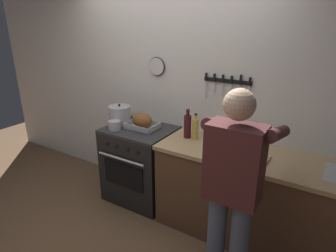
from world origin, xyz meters
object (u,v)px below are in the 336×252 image
bottle_soy_sauce (225,139)px  stock_pot (120,115)px  bottle_cooking_oil (195,128)px  saucepan (115,125)px  stove (140,164)px  cutting_board (248,157)px  roasting_pan (142,122)px  person_cook (233,186)px  bottle_wine_red (187,126)px

bottle_soy_sauce → stock_pot: bearing=-177.9°
bottle_cooking_oil → saucepan: bearing=-165.1°
stove → cutting_board: bearing=-4.0°
roasting_pan → cutting_board: 1.25m
stove → bottle_cooking_oil: bearing=5.6°
roasting_pan → cutting_board: bearing=-5.0°
roasting_pan → bottle_soy_sauce: size_ratio=1.92×
cutting_board → bottle_soy_sauce: bearing=152.5°
bottle_cooking_oil → person_cook: bearing=-47.8°
stock_pot → cutting_board: bearing=-3.5°
person_cook → saucepan: person_cook is taller
roasting_pan → saucepan: size_ratio=2.53×
person_cook → roasting_pan: 1.49m
roasting_pan → bottle_cooking_oil: size_ratio=1.30×
bottle_soy_sauce → bottle_wine_red: 0.41m
stock_pot → roasting_pan: bearing=2.3°
roasting_pan → saucepan: (-0.24, -0.19, -0.03)m
stove → saucepan: size_ratio=6.47×
saucepan → bottle_soy_sauce: size_ratio=0.76×
cutting_board → bottle_soy_sauce: bottle_soy_sauce is taller
stock_pot → bottle_wine_red: bottle_wine_red is taller
saucepan → bottle_cooking_oil: bottle_cooking_oil is taller
person_cook → cutting_board: person_cook is taller
stock_pot → cutting_board: (1.56, -0.10, -0.10)m
bottle_cooking_oil → stove: bearing=-174.4°
bottle_soy_sauce → bottle_wine_red: bearing=-179.9°
saucepan → cutting_board: bearing=3.1°
stock_pot → cutting_board: size_ratio=0.71×
stove → bottle_wine_red: (0.59, 0.05, 0.58)m
stove → stock_pot: stock_pot is taller
stove → bottle_soy_sauce: (1.00, 0.05, 0.53)m
roasting_pan → bottle_wine_red: bearing=3.5°
stove → person_cook: 1.59m
stove → bottle_wine_red: 0.83m
stove → bottle_wine_red: bottle_wine_red is taller
person_cook → roasting_pan: bearing=53.7°
stove → stock_pot: (-0.28, 0.01, 0.56)m
saucepan → bottle_wine_red: (0.80, 0.22, 0.08)m
person_cook → stove: bearing=54.9°
stove → roasting_pan: (0.03, 0.02, 0.53)m
stock_pot → bottle_cooking_oil: 0.96m
roasting_pan → bottle_cooking_oil: (0.64, 0.05, 0.03)m
cutting_board → bottle_wine_red: bottle_wine_red is taller
stock_pot → bottle_wine_red: (0.87, 0.05, 0.02)m
person_cook → bottle_cooking_oil: 1.01m
cutting_board → bottle_soy_sauce: (-0.28, 0.14, 0.07)m
stock_pot → bottle_cooking_oil: size_ratio=0.94×
bottle_wine_red → stock_pot: bearing=-176.9°
bottle_soy_sauce → bottle_cooking_oil: bottle_cooking_oil is taller
cutting_board → stock_pot: bearing=176.5°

